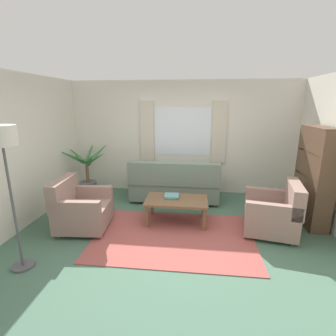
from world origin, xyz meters
The scene contains 13 objects.
ground_plane centered at (0.00, 0.00, 0.00)m, with size 6.24×6.24×0.00m, color #476B56.
wall_back centered at (0.00, 2.26, 1.30)m, with size 5.32×0.12×2.60m, color silver.
wall_left centered at (-2.66, 0.00, 1.30)m, with size 0.12×4.40×2.60m, color silver.
window_with_curtains centered at (0.00, 2.18, 1.45)m, with size 1.98×0.07×1.40m.
area_rug centered at (0.00, 0.00, 0.01)m, with size 2.55×1.73×0.01m, color #9E4C47.
couch centered at (-0.13, 1.55, 0.37)m, with size 1.90×0.82×0.92m.
armchair_left centered at (-1.61, 0.12, 0.35)m, with size 0.88×0.90×0.88m.
armchair_right centered at (1.63, 0.33, 0.35)m, with size 0.96×0.98×0.88m.
coffee_table centered at (0.00, 0.52, 0.38)m, with size 1.10×0.64×0.44m.
book_stack_on_table centered at (-0.10, 0.61, 0.46)m, with size 0.27×0.26×0.05m.
potted_plant centered at (-2.16, 1.68, 0.53)m, with size 1.10×1.28×1.19m.
bookshelf centered at (2.35, 0.78, 0.89)m, with size 0.30×0.94×1.72m.
standing_lamp centered at (-1.92, -0.99, 1.56)m, with size 0.33×0.33×1.86m.
Camera 1 is at (0.31, -3.61, 2.11)m, focal length 26.66 mm.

